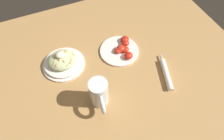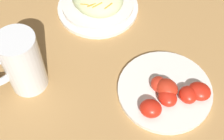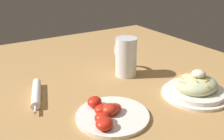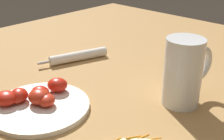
{
  "view_description": "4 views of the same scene",
  "coord_description": "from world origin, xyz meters",
  "px_view_note": "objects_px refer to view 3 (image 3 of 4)",
  "views": [
    {
      "loc": [
        -0.24,
        -0.39,
        0.83
      ],
      "look_at": [
        -0.04,
        0.08,
        0.05
      ],
      "focal_mm": 30.52,
      "sensor_mm": 36.0,
      "label": 1
    },
    {
      "loc": [
        0.29,
        -0.11,
        0.62
      ],
      "look_at": [
        -0.0,
        0.11,
        0.09
      ],
      "focal_mm": 50.64,
      "sensor_mm": 36.0,
      "label": 2
    },
    {
      "loc": [
        0.41,
        0.75,
        0.42
      ],
      "look_at": [
        -0.01,
        0.08,
        0.09
      ],
      "focal_mm": 41.41,
      "sensor_mm": 36.0,
      "label": 3
    },
    {
      "loc": [
        -0.43,
        0.5,
        0.35
      ],
      "look_at": [
        -0.03,
        0.08,
        0.08
      ],
      "focal_mm": 47.48,
      "sensor_mm": 36.0,
      "label": 4
    }
  ],
  "objects_px": {
    "salad_plate": "(195,88)",
    "beer_mug": "(125,59)",
    "tomato_plate": "(109,114)",
    "napkin_roll": "(36,93)"
  },
  "relations": [
    {
      "from": "salad_plate",
      "to": "beer_mug",
      "type": "distance_m",
      "value": 0.29
    },
    {
      "from": "beer_mug",
      "to": "tomato_plate",
      "type": "bearing_deg",
      "value": 46.98
    },
    {
      "from": "beer_mug",
      "to": "napkin_roll",
      "type": "height_order",
      "value": "beer_mug"
    },
    {
      "from": "napkin_roll",
      "to": "tomato_plate",
      "type": "height_order",
      "value": "tomato_plate"
    },
    {
      "from": "salad_plate",
      "to": "napkin_roll",
      "type": "xyz_separation_m",
      "value": [
        0.46,
        -0.27,
        -0.02
      ]
    },
    {
      "from": "salad_plate",
      "to": "beer_mug",
      "type": "relative_size",
      "value": 1.45
    },
    {
      "from": "salad_plate",
      "to": "napkin_roll",
      "type": "relative_size",
      "value": 1.05
    },
    {
      "from": "napkin_roll",
      "to": "tomato_plate",
      "type": "xyz_separation_m",
      "value": [
        -0.14,
        0.24,
        -0.0
      ]
    },
    {
      "from": "napkin_roll",
      "to": "tomato_plate",
      "type": "relative_size",
      "value": 0.98
    },
    {
      "from": "beer_mug",
      "to": "tomato_plate",
      "type": "relative_size",
      "value": 0.71
    }
  ]
}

